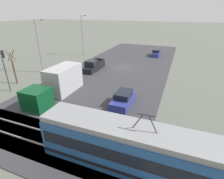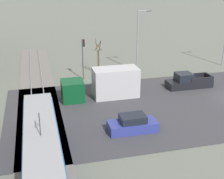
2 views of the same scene
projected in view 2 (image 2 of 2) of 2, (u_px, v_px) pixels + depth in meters
rail_bed at (40, 118)px, 31.10m from camera, size 59.00×4.40×0.22m
light_rail_tram at (42, 151)px, 22.66m from camera, size 14.19×2.61×4.35m
box_truck at (105, 84)px, 35.65m from camera, size 2.61×8.78×3.37m
pickup_truck at (188, 82)px, 38.94m from camera, size 2.00×5.71×1.90m
sedan_car_0 at (133, 124)px, 28.44m from camera, size 1.90×4.48×1.58m
traffic_light_pole at (83, 54)px, 40.93m from camera, size 0.28×0.47×5.47m
street_tree at (98, 59)px, 43.24m from camera, size 1.19×0.98×5.02m
street_lamp_mid_block at (139, 37)px, 43.63m from camera, size 0.36×1.95×8.77m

